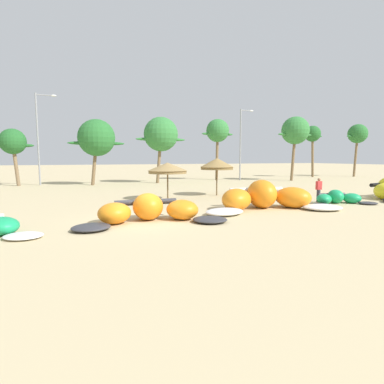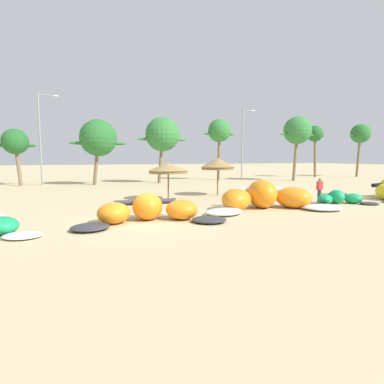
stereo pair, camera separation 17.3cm
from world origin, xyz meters
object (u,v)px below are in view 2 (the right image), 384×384
object	(u,v)px
palm_right	(315,135)
palm_rightmost	(360,134)
palm_left_of_gap	(98,138)
palm_center_right	(219,131)
palm_left	(15,142)
kite_left_of_center	(149,211)
person_near_kites	(320,190)
kite_center	(265,198)
palm_right_of_gap	(297,131)
beach_umbrella_near_van	(168,168)
palm_center_left	(163,135)
lamppost_west	(42,134)
lamppost_west_center	(243,141)
kite_right_of_center	(339,199)
beach_umbrella_middle	(218,164)

from	to	relation	value
palm_right	palm_rightmost	bearing A→B (deg)	-13.07
palm_left_of_gap	palm_center_right	xyz separation A→B (m)	(15.65, 2.27, 1.37)
palm_left	palm_rightmost	world-z (taller)	palm_rightmost
palm_right	palm_rightmost	size ratio (longest dim) A/B	0.96
kite_left_of_center	person_near_kites	distance (m)	12.19
kite_center	palm_right_of_gap	world-z (taller)	palm_right_of_gap
beach_umbrella_near_van	palm_right	distance (m)	33.65
palm_left	palm_center_left	world-z (taller)	palm_center_left
kite_center	palm_rightmost	bearing A→B (deg)	33.83
beach_umbrella_near_van	person_near_kites	distance (m)	10.33
beach_umbrella_near_van	lamppost_west	xyz separation A→B (m)	(-9.19, 16.42, 3.22)
lamppost_west_center	kite_right_of_center	bearing A→B (deg)	-104.06
person_near_kites	palm_center_left	xyz separation A→B (m)	(-5.19, 19.59, 4.84)
kite_right_of_center	palm_center_right	xyz separation A→B (m)	(2.52, 22.65, 6.10)
palm_rightmost	kite_right_of_center	bearing A→B (deg)	-140.94
lamppost_west_center	lamppost_west	bearing A→B (deg)	177.02
lamppost_west	kite_right_of_center	bearing A→B (deg)	-49.95
palm_center_left	kite_center	bearing A→B (deg)	-89.24
kite_left_of_center	palm_left	xyz separation A→B (m)	(-8.67, 23.39, 4.08)
beach_umbrella_near_van	kite_center	bearing A→B (deg)	-56.04
kite_center	palm_left	bearing A→B (deg)	125.17
palm_center_left	palm_center_right	distance (m)	8.68
person_near_kites	palm_right	xyz separation A→B (m)	(19.67, 22.16, 5.63)
kite_left_of_center	kite_right_of_center	size ratio (longest dim) A/B	1.54
beach_umbrella_near_van	lamppost_west_center	size ratio (longest dim) A/B	0.30
palm_left_of_gap	palm_rightmost	bearing A→B (deg)	1.52
palm_left_of_gap	lamppost_west_center	distance (m)	18.44
person_near_kites	palm_center_right	bearing A→B (deg)	81.60
kite_right_of_center	beach_umbrella_near_van	bearing A→B (deg)	148.21
kite_center	beach_umbrella_near_van	size ratio (longest dim) A/B	2.97
beach_umbrella_near_van	palm_left_of_gap	size ratio (longest dim) A/B	0.40
kite_right_of_center	palm_right_of_gap	world-z (taller)	palm_right_of_gap
palm_center_left	palm_rightmost	world-z (taller)	palm_rightmost
kite_right_of_center	palm_rightmost	bearing A→B (deg)	39.06
palm_center_right	palm_right	distance (m)	16.48
beach_umbrella_middle	palm_center_right	distance (m)	18.01
person_near_kites	beach_umbrella_near_van	bearing A→B (deg)	150.93
kite_left_of_center	beach_umbrella_middle	size ratio (longest dim) A/B	2.44
kite_right_of_center	palm_left	distance (m)	31.22
palm_left_of_gap	lamppost_west	size ratio (longest dim) A/B	0.73
palm_right	person_near_kites	bearing A→B (deg)	-131.60
palm_right_of_gap	lamppost_west_center	size ratio (longest dim) A/B	0.89
palm_right	lamppost_west	size ratio (longest dim) A/B	0.81
beach_umbrella_near_van	palm_center_left	bearing A→B (deg)	75.59
beach_umbrella_middle	palm_rightmost	xyz separation A→B (m)	(31.71, 14.51, 4.13)
palm_right_of_gap	palm_left_of_gap	bearing A→B (deg)	174.19
kite_left_of_center	lamppost_west	size ratio (longest dim) A/B	0.74
beach_umbrella_middle	palm_left_of_gap	distance (m)	15.79
lamppost_west_center	person_near_kites	bearing A→B (deg)	-106.52
palm_left	palm_center_right	bearing A→B (deg)	0.69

